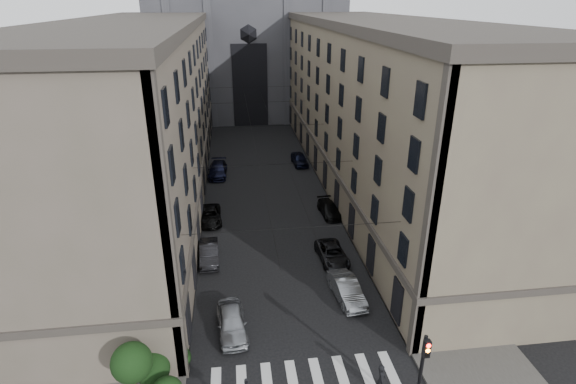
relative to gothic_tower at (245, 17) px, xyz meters
name	(u,v)px	position (x,y,z in m)	size (l,w,h in m)	color
sidewalk_left	(176,187)	(-10.50, -38.96, -17.72)	(7.00, 80.00, 0.15)	#383533
sidewalk_right	(347,179)	(10.50, -38.96, -17.72)	(7.00, 80.00, 0.15)	#383533
zebra_crossing	(305,379)	(0.00, -69.96, -17.79)	(11.00, 3.20, 0.01)	beige
building_left	(141,112)	(-13.44, -38.96, -8.45)	(13.60, 60.60, 18.85)	#534C40
building_right	(376,105)	(13.44, -38.96, -8.45)	(13.60, 60.60, 18.85)	brown
gothic_tower	(245,17)	(0.00, 0.00, 0.00)	(35.00, 23.00, 58.00)	#2D2D33
traffic_light_right	(422,366)	(5.60, -73.04, -14.51)	(0.34, 0.50, 5.20)	black
shrub_cluster	(151,370)	(-8.72, -69.95, -16.00)	(3.90, 4.40, 3.90)	black
tram_wires	(263,127)	(0.00, -39.33, -10.55)	(14.00, 60.00, 0.43)	black
car_left_near	(232,322)	(-4.22, -65.24, -16.99)	(1.91, 4.74, 1.61)	gray
car_left_midnear	(209,253)	(-6.03, -55.88, -17.05)	(1.59, 4.56, 1.50)	black
car_left_midfar	(210,216)	(-6.20, -48.43, -17.11)	(2.29, 4.96, 1.38)	black
car_left_far	(218,170)	(-5.58, -35.42, -17.00)	(2.24, 5.52, 1.60)	black
car_right_near	(347,290)	(4.36, -62.62, -17.01)	(1.66, 4.77, 1.57)	gray
car_right_midnear	(332,254)	(4.46, -57.21, -17.13)	(2.20, 4.78, 1.33)	black
car_right_midfar	(329,209)	(6.11, -48.37, -17.16)	(1.80, 4.43, 1.28)	black
car_right_far	(300,159)	(5.40, -32.63, -17.01)	(1.85, 4.61, 1.57)	black
pedestrian	(381,379)	(4.09, -71.50, -16.79)	(0.73, 0.48, 2.01)	black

